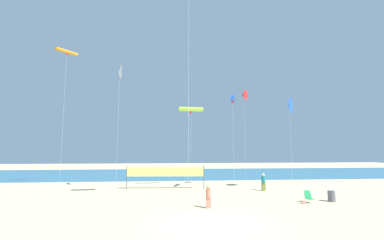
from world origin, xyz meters
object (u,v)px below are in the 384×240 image
at_px(kite_lime_tube, 191,109).
at_px(kite_orange_tube, 67,52).
at_px(beachgoer_teal_shirt, 263,181).
at_px(folding_beach_chair, 309,196).
at_px(beach_handbag, 304,202).
at_px(kite_red_delta, 244,95).
at_px(beachgoer_coral_shirt, 208,196).
at_px(kite_blue_tube, 233,99).
at_px(volleyball_net, 165,173).
at_px(trash_barrel, 332,196).
at_px(kite_white_delta, 120,72).
at_px(kite_blue_delta, 289,105).

bearing_deg(kite_lime_tube, kite_orange_tube, 175.32).
relative_size(beachgoer_teal_shirt, folding_beach_chair, 1.88).
xyz_separation_m(beach_handbag, kite_red_delta, (-2.06, 7.79, 9.71)).
xyz_separation_m(beachgoer_coral_shirt, kite_blue_tube, (3.46, 6.46, 8.10)).
xyz_separation_m(folding_beach_chair, kite_red_delta, (-2.67, 7.41, 9.36)).
height_order(beachgoer_coral_shirt, kite_red_delta, kite_red_delta).
relative_size(kite_red_delta, kite_blue_tube, 1.13).
bearing_deg(volleyball_net, trash_barrel, -29.70).
bearing_deg(kite_lime_tube, beachgoer_coral_shirt, -87.06).
xyz_separation_m(volleyball_net, beach_handbag, (10.38, -8.02, -1.52)).
distance_m(beach_handbag, kite_white_delta, 19.94).
relative_size(beachgoer_teal_shirt, kite_lime_tube, 0.20).
height_order(kite_blue_delta, kite_white_delta, kite_white_delta).
height_order(kite_lime_tube, kite_white_delta, kite_white_delta).
bearing_deg(kite_lime_tube, beach_handbag, -46.74).
bearing_deg(kite_lime_tube, kite_blue_delta, -13.86).
bearing_deg(kite_orange_tube, folding_beach_chair, -22.27).
distance_m(kite_lime_tube, kite_orange_tube, 14.98).
distance_m(beachgoer_teal_shirt, kite_blue_tube, 8.61).
bearing_deg(kite_white_delta, kite_blue_tube, -3.54).
bearing_deg(kite_white_delta, kite_blue_delta, -1.85).
distance_m(beach_handbag, kite_lime_tube, 13.93).
distance_m(volleyball_net, kite_red_delta, 11.68).
bearing_deg(kite_blue_tube, beach_handbag, -56.06).
distance_m(beachgoer_teal_shirt, beach_handbag, 6.28).
distance_m(beachgoer_teal_shirt, kite_red_delta, 9.17).
height_order(kite_lime_tube, kite_red_delta, kite_red_delta).
bearing_deg(kite_white_delta, kite_red_delta, 6.29).
bearing_deg(volleyball_net, folding_beach_chair, -34.84).
bearing_deg(kite_orange_tube, kite_blue_tube, -11.84).
relative_size(beach_handbag, kite_lime_tube, 0.03).
xyz_separation_m(folding_beach_chair, kite_blue_delta, (1.42, 5.44, 7.97)).
distance_m(beachgoer_coral_shirt, kite_red_delta, 13.48).
bearing_deg(kite_red_delta, volleyball_net, 178.40).
xyz_separation_m(kite_white_delta, kite_orange_tube, (-6.30, 2.97, 2.94)).
relative_size(beachgoer_teal_shirt, trash_barrel, 2.01).
xyz_separation_m(folding_beach_chair, kite_orange_tube, (-21.88, 8.96, 14.12)).
bearing_deg(volleyball_net, kite_lime_tube, 4.46).
bearing_deg(kite_blue_tube, folding_beach_chair, -50.13).
bearing_deg(beachgoer_teal_shirt, kite_orange_tube, 67.36).
relative_size(beachgoer_coral_shirt, kite_red_delta, 0.15).
height_order(kite_blue_delta, kite_red_delta, kite_red_delta).
bearing_deg(beachgoer_teal_shirt, kite_blue_delta, -111.44).
bearing_deg(beachgoer_teal_shirt, trash_barrel, -162.72).
xyz_separation_m(beachgoer_coral_shirt, trash_barrel, (9.89, 1.40, -0.41)).
xyz_separation_m(beachgoer_coral_shirt, kite_red_delta, (5.22, 8.57, 9.00)).
height_order(beachgoer_coral_shirt, beach_handbag, beachgoer_coral_shirt).
distance_m(beachgoer_coral_shirt, kite_white_delta, 15.08).
height_order(beachgoer_teal_shirt, folding_beach_chair, beachgoer_teal_shirt).
bearing_deg(kite_orange_tube, beachgoer_teal_shirt, -8.73).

